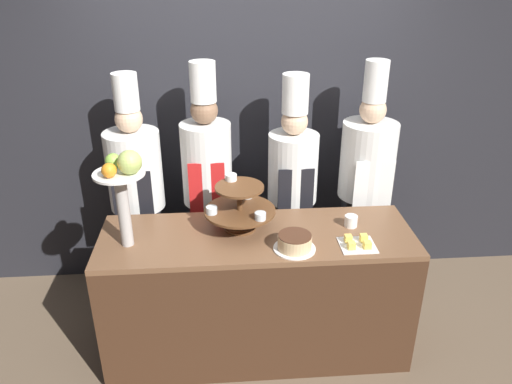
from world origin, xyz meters
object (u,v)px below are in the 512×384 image
Objects in this scene: cake_square_tray at (358,243)px; chef_right at (366,179)px; chef_left at (137,189)px; fruit_pedestal at (123,180)px; chef_center_right at (292,184)px; cup_white at (351,221)px; cake_round at (295,242)px; chef_center_left at (207,180)px; tiered_stand at (239,206)px.

chef_right is at bearing 71.46° from cake_square_tray.
fruit_pedestal is at bearing -85.49° from chef_left.
chef_center_right is at bearing 109.57° from cake_square_tray.
chef_left reaches higher than cup_white.
chef_center_right reaches higher than cake_round.
fruit_pedestal is 1.07m from cake_round.
chef_left is (-1.43, 0.80, 0.04)m from cake_square_tray.
fruit_pedestal is at bearing 175.15° from cake_square_tray.
fruit_pedestal is 0.34× the size of chef_left.
chef_center_right reaches higher than cake_square_tray.
cake_round is 0.14× the size of chef_left.
chef_center_left reaches higher than cake_round.
tiered_stand is 0.74× the size of fruit_pedestal.
cake_round is (0.99, -0.13, -0.38)m from fruit_pedestal.
chef_center_left is (-0.53, 0.81, 0.06)m from cake_round.
cake_round is 1.32m from chef_left.
chef_center_left is at bearing 180.00° from chef_right.
cup_white is 0.39× the size of cake_square_tray.
chef_left is at bearing -180.00° from chef_right.
tiered_stand is 0.74m from fruit_pedestal.
chef_center_right is 0.95× the size of chef_right.
tiered_stand is at bearing -127.85° from chef_center_right.
fruit_pedestal is 2.88× the size of cake_square_tray.
cake_square_tray is 1.22m from chef_center_left.
cup_white is at bearing 85.72° from cake_square_tray.
fruit_pedestal is 0.33× the size of chef_right.
fruit_pedestal is 1.45m from cup_white.
tiered_stand reaches higher than cup_white.
cake_square_tray is 0.12× the size of chef_center_right.
fruit_pedestal reaches higher than tiered_stand.
cake_round reaches higher than cup_white.
tiered_stand is 0.26× the size of chef_center_right.
chef_right reaches higher than fruit_pedestal.
chef_left is at bearing -179.99° from chef_center_right.
cake_square_tray is (0.70, -0.27, -0.15)m from tiered_stand.
cake_square_tray is 0.11× the size of chef_center_left.
chef_center_left is (0.46, 0.69, -0.33)m from fruit_pedestal.
cup_white is (0.40, 0.25, -0.01)m from cake_round.
cake_square_tray is at bearing 1.43° from cake_round.
cake_round is at bearing -178.57° from cake_square_tray.
cake_square_tray is 0.12× the size of chef_left.
chef_center_right is (0.42, 0.54, -0.11)m from tiered_stand.
chef_center_left is 1.18m from chef_right.
chef_center_left is (-0.93, 0.56, 0.07)m from cup_white.
tiered_stand is at bearing -151.09° from chef_right.
chef_left is (-0.73, 0.54, -0.11)m from tiered_stand.
cake_square_tray is 0.11× the size of chef_right.
cake_square_tray is 0.85m from chef_right.
chef_center_left is at bearing 111.45° from tiered_stand.
chef_center_left reaches higher than chef_left.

